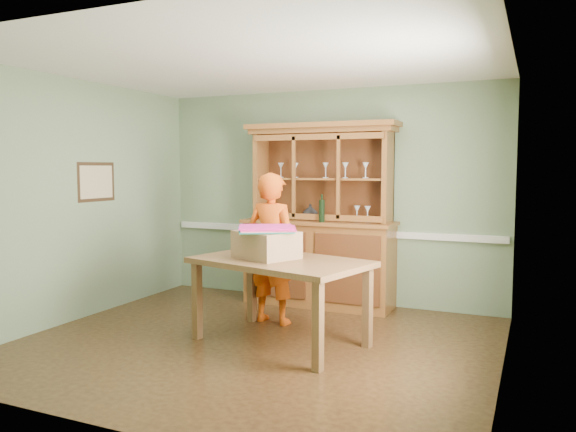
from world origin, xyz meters
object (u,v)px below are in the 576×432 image
at_px(china_hutch, 320,242).
at_px(cardboard_box, 266,245).
at_px(dining_table, 280,269).
at_px(person, 272,248).

bearing_deg(china_hutch, cardboard_box, -88.25).
bearing_deg(dining_table, china_hutch, 111.63).
distance_m(china_hutch, dining_table, 1.64).
bearing_deg(person, china_hutch, -93.98).
relative_size(dining_table, person, 1.11).
xyz_separation_m(china_hutch, person, (-0.18, -1.00, 0.04)).
height_order(cardboard_box, person, person).
height_order(dining_table, cardboard_box, cardboard_box).
bearing_deg(person, dining_table, 127.82).
height_order(china_hutch, dining_table, china_hutch).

